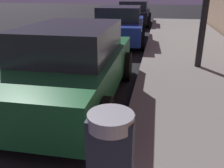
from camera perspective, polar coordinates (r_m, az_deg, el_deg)
The scene contains 3 objects.
car_green at distance 4.62m, azimuth -9.46°, elevation 4.77°, with size 2.00×4.14×1.43m.
car_blue at distance 9.93m, azimuth 1.79°, elevation 13.73°, with size 2.22×4.21×1.43m.
car_black at distance 15.47m, azimuth 5.28°, elevation 16.37°, with size 2.04×4.06×1.43m.
Camera 1 is at (4.42, 0.05, 2.00)m, focal length 38.59 mm.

